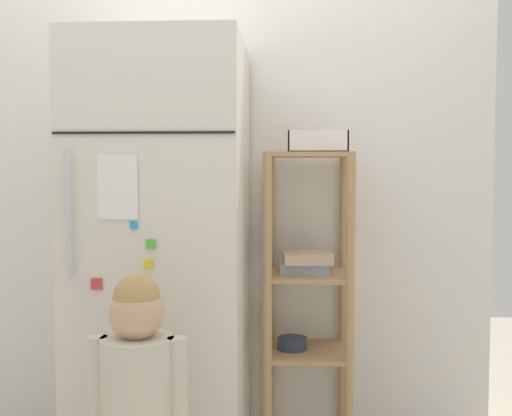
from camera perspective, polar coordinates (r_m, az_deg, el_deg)
name	(u,v)px	position (r m, az deg, el deg)	size (l,w,h in m)	color
kitchen_wall_back	(216,200)	(2.73, -3.70, 0.71)	(2.37, 0.03, 2.24)	silver
refrigerator	(164,269)	(2.44, -8.44, -5.55)	(0.62, 0.66, 1.74)	silver
child_standing	(138,397)	(1.99, -10.74, -16.59)	(0.30, 0.22, 0.94)	#5A683E
pantry_shelf_unit	(306,288)	(2.55, 4.63, -7.29)	(0.35, 0.34, 1.32)	tan
fruit_bin	(317,144)	(2.52, 5.59, 5.80)	(0.24, 0.16, 0.09)	white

